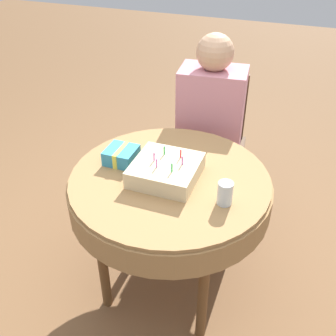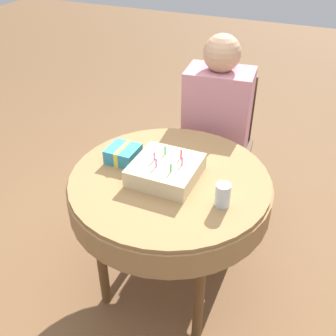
# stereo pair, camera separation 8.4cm
# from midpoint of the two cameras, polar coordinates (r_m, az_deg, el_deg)

# --- Properties ---
(ground_plane) EXTENTS (12.00, 12.00, 0.00)m
(ground_plane) POSITION_cam_midpoint_polar(r_m,az_deg,el_deg) (2.36, -0.86, -15.96)
(ground_plane) COLOR brown
(dining_table) EXTENTS (0.97, 0.97, 0.74)m
(dining_table) POSITION_cam_midpoint_polar(r_m,az_deg,el_deg) (1.90, -1.02, -3.51)
(dining_table) COLOR #9E7547
(dining_table) RESTS_ON ground_plane
(chair) EXTENTS (0.49, 0.49, 0.92)m
(chair) POSITION_cam_midpoint_polar(r_m,az_deg,el_deg) (2.61, 5.28, 4.19)
(chair) COLOR #4C331E
(chair) RESTS_ON ground_plane
(person) EXTENTS (0.41, 0.38, 1.21)m
(person) POSITION_cam_midpoint_polar(r_m,az_deg,el_deg) (2.42, 5.19, 7.86)
(person) COLOR tan
(person) RESTS_ON ground_plane
(birthday_cake) EXTENTS (0.30, 0.30, 0.13)m
(birthday_cake) POSITION_cam_midpoint_polar(r_m,az_deg,el_deg) (1.82, -1.63, -0.32)
(birthday_cake) COLOR beige
(birthday_cake) RESTS_ON dining_table
(drinking_glass) EXTENTS (0.07, 0.07, 0.11)m
(drinking_glass) POSITION_cam_midpoint_polar(r_m,az_deg,el_deg) (1.67, 6.85, -3.67)
(drinking_glass) COLOR silver
(drinking_glass) RESTS_ON dining_table
(gift_box) EXTENTS (0.15, 0.15, 0.08)m
(gift_box) POSITION_cam_midpoint_polar(r_m,az_deg,el_deg) (1.96, -8.01, 1.84)
(gift_box) COLOR teal
(gift_box) RESTS_ON dining_table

